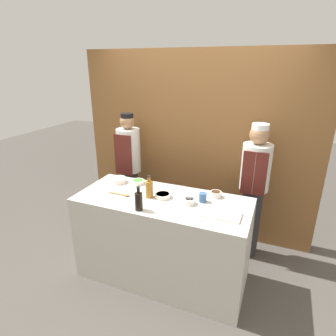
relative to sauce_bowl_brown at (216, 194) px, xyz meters
name	(u,v)px	position (x,y,z in m)	size (l,w,h in m)	color
ground_plane	(163,274)	(-0.49, -0.25, -0.97)	(14.00, 14.00, 0.00)	#4C4742
cabinet_wall	(196,146)	(-0.49, 0.88, 0.23)	(3.10, 0.18, 2.40)	brown
counter	(163,238)	(-0.49, -0.25, -0.50)	(1.76, 0.75, 0.94)	beige
sauce_bowl_brown	(216,194)	(0.00, 0.00, 0.00)	(0.11, 0.11, 0.06)	white
sauce_bowl_red	(189,201)	(-0.20, -0.25, 0.00)	(0.11, 0.11, 0.06)	white
sauce_bowl_orange	(163,195)	(-0.49, -0.22, -0.01)	(0.16, 0.16, 0.04)	white
sauce_bowl_green	(138,182)	(-0.89, -0.01, -0.01)	(0.14, 0.14, 0.04)	white
sauce_bowl_yellow	(119,180)	(-1.11, -0.06, 0.00)	(0.16, 0.16, 0.06)	white
cutting_board	(221,215)	(0.13, -0.36, -0.02)	(0.35, 0.19, 0.02)	white
bottle_amber	(149,189)	(-0.63, -0.26, 0.06)	(0.08, 0.08, 0.24)	#9E661E
bottle_soy	(139,201)	(-0.60, -0.54, 0.06)	(0.07, 0.07, 0.24)	black
cup_blue	(203,197)	(-0.10, -0.16, 0.01)	(0.07, 0.07, 0.09)	#386093
wooden_spoon	(122,194)	(-0.91, -0.34, -0.02)	(0.24, 0.04, 0.02)	#B2844C
chef_left	(129,168)	(-1.30, 0.50, -0.08)	(0.30, 0.31, 1.63)	#28282D
chef_right	(253,187)	(0.32, 0.50, -0.08)	(0.32, 0.32, 1.63)	#28282D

